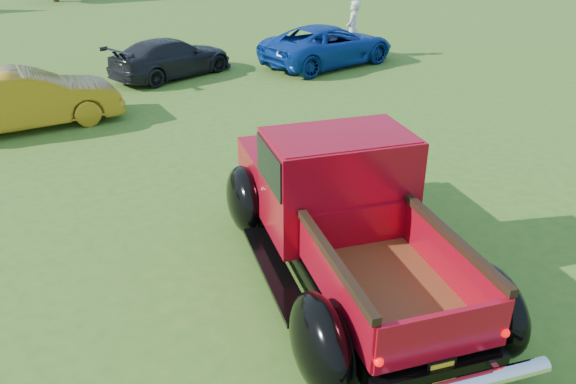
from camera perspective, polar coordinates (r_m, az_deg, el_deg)
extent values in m
plane|color=#36611B|center=(8.93, 1.24, -5.42)|extent=(120.00, 120.00, 0.00)
cylinder|color=black|center=(6.35, 4.18, -15.87)|extent=(0.57, 0.92, 0.89)
cylinder|color=black|center=(7.12, 18.81, -12.10)|extent=(0.57, 0.92, 0.89)
cylinder|color=black|center=(9.15, -3.70, -1.42)|extent=(0.57, 0.92, 0.89)
cylinder|color=black|center=(9.70, 7.16, 0.11)|extent=(0.57, 0.92, 0.89)
cube|color=black|center=(7.96, 5.88, -5.67)|extent=(3.34, 5.41, 0.22)
cube|color=#9C0818|center=(9.25, 1.72, 2.47)|extent=(2.36, 2.23, 0.69)
cube|color=silver|center=(10.00, 0.16, 4.31)|extent=(1.67, 0.71, 0.55)
cube|color=#9C0818|center=(7.87, 5.08, 0.89)|extent=(2.30, 1.90, 1.44)
cube|color=black|center=(7.71, 5.20, 3.48)|extent=(2.30, 1.82, 0.55)
cube|color=#9C0818|center=(7.60, 5.29, 5.55)|extent=(2.18, 1.77, 0.09)
cube|color=brown|center=(6.83, 10.41, -10.19)|extent=(2.20, 2.61, 0.06)
cube|color=#9C0818|center=(6.39, 4.55, -9.43)|extent=(0.86, 2.08, 0.58)
cube|color=#9C0818|center=(7.00, 16.11, -7.00)|extent=(0.86, 2.08, 0.58)
cube|color=#9C0818|center=(7.50, 6.84, -3.66)|extent=(1.41, 0.60, 0.58)
cube|color=#9C0818|center=(5.92, 15.53, -13.90)|extent=(1.41, 0.61, 0.58)
cube|color=black|center=(6.20, 4.67, -6.86)|extent=(0.90, 2.10, 0.10)
cube|color=black|center=(6.83, 16.47, -4.59)|extent=(0.90, 2.10, 0.10)
ellipsoid|color=black|center=(6.23, 3.23, -15.18)|extent=(0.90, 1.28, 0.97)
ellipsoid|color=black|center=(7.10, 19.72, -11.04)|extent=(0.90, 1.28, 0.97)
ellipsoid|color=black|center=(9.07, -4.40, -0.77)|extent=(0.90, 1.28, 0.97)
ellipsoid|color=black|center=(9.68, 7.81, 0.90)|extent=(0.90, 1.28, 0.97)
cube|color=black|center=(7.69, -1.34, -7.96)|extent=(1.18, 2.29, 0.07)
cube|color=black|center=(8.41, 12.65, -5.40)|extent=(1.18, 2.29, 0.07)
cube|color=black|center=(6.13, 15.33, -16.76)|extent=(0.32, 0.14, 0.17)
cube|color=gold|center=(6.12, 15.38, -16.83)|extent=(0.25, 0.11, 0.11)
sphere|color=#CC0505|center=(5.68, 9.21, -16.65)|extent=(0.10, 0.10, 0.10)
sphere|color=#CC0505|center=(6.33, 21.19, -13.19)|extent=(0.10, 0.10, 0.10)
imported|color=#A57316|center=(15.04, -25.00, 8.56)|extent=(4.47, 2.10, 1.42)
imported|color=black|center=(18.69, -11.74, 13.23)|extent=(4.35, 2.32, 1.20)
imported|color=navy|center=(19.82, 4.12, 14.66)|extent=(4.89, 2.29, 1.35)
imported|color=beige|center=(21.00, 6.59, 16.09)|extent=(0.86, 0.78, 1.97)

